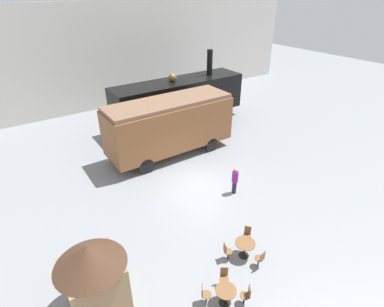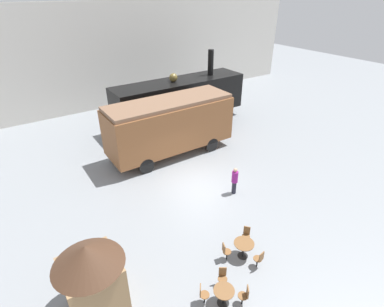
# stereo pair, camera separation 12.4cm
# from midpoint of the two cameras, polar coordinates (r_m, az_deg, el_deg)

# --- Properties ---
(ground_plane) EXTENTS (80.00, 80.00, 0.00)m
(ground_plane) POSITION_cam_midpoint_polar(r_m,az_deg,el_deg) (17.24, 1.08, -6.19)
(ground_plane) COLOR gray
(backdrop_wall) EXTENTS (44.00, 0.15, 9.00)m
(backdrop_wall) POSITION_cam_midpoint_polar(r_m,az_deg,el_deg) (28.44, -17.76, 16.87)
(backdrop_wall) COLOR silver
(backdrop_wall) RESTS_ON ground_plane
(steam_locomotive) EXTENTS (10.87, 2.65, 5.59)m
(steam_locomotive) POSITION_cam_midpoint_polar(r_m,az_deg,el_deg) (24.31, -2.61, 10.60)
(steam_locomotive) COLOR black
(steam_locomotive) RESTS_ON ground_plane
(passenger_coach_wooden) EXTENTS (8.27, 2.82, 3.78)m
(passenger_coach_wooden) POSITION_cam_midpoint_polar(r_m,az_deg,el_deg) (19.58, -4.47, 5.68)
(passenger_coach_wooden) COLOR brown
(passenger_coach_wooden) RESTS_ON ground_plane
(cafe_table_near) EXTENTS (0.75, 0.75, 0.71)m
(cafe_table_near) POSITION_cam_midpoint_polar(r_m,az_deg,el_deg) (11.72, 6.10, -24.97)
(cafe_table_near) COLOR black
(cafe_table_near) RESTS_ON ground_plane
(cafe_table_mid) EXTENTS (0.85, 0.85, 0.75)m
(cafe_table_mid) POSITION_cam_midpoint_polar(r_m,az_deg,el_deg) (13.18, 9.76, -16.91)
(cafe_table_mid) COLOR black
(cafe_table_mid) RESTS_ON ground_plane
(cafe_chair_0) EXTENTS (0.40, 0.40, 0.87)m
(cafe_chair_0) POSITION_cam_midpoint_polar(r_m,az_deg,el_deg) (12.19, 5.83, -22.16)
(cafe_chair_0) COLOR black
(cafe_chair_0) RESTS_ON ground_plane
(cafe_chair_1) EXTENTS (0.40, 0.40, 0.87)m
(cafe_chair_1) POSITION_cam_midpoint_polar(r_m,az_deg,el_deg) (11.70, 2.05, -25.06)
(cafe_chair_1) COLOR black
(cafe_chair_1) RESTS_ON ground_plane
(cafe_chair_3) EXTENTS (0.40, 0.40, 0.87)m
(cafe_chair_3) POSITION_cam_midpoint_polar(r_m,az_deg,el_deg) (11.83, 10.09, -24.88)
(cafe_chair_3) COLOR black
(cafe_chair_3) RESTS_ON ground_plane
(cafe_chair_4) EXTENTS (0.36, 0.37, 0.87)m
(cafe_chair_4) POSITION_cam_midpoint_polar(r_m,az_deg,el_deg) (12.96, 12.66, -18.85)
(cafe_chair_4) COLOR black
(cafe_chair_4) RESTS_ON ground_plane
(cafe_chair_5) EXTENTS (0.41, 0.40, 0.87)m
(cafe_chair_5) POSITION_cam_midpoint_polar(r_m,az_deg,el_deg) (13.80, 10.21, -14.81)
(cafe_chair_5) COLOR black
(cafe_chair_5) RESTS_ON ground_plane
(cafe_chair_6) EXTENTS (0.39, 0.38, 0.87)m
(cafe_chair_6) POSITION_cam_midpoint_polar(r_m,az_deg,el_deg) (13.01, 6.33, -17.88)
(cafe_chair_6) COLOR black
(cafe_chair_6) RESTS_ON ground_plane
(visitor_person) EXTENTS (0.34, 0.34, 1.60)m
(visitor_person) POSITION_cam_midpoint_polar(r_m,az_deg,el_deg) (16.37, 7.95, -4.96)
(visitor_person) COLOR #262633
(visitor_person) RESTS_ON ground_plane
(ticket_kiosk) EXTENTS (2.34, 2.34, 3.00)m
(ticket_kiosk) POSITION_cam_midpoint_polar(r_m,az_deg,el_deg) (11.15, -18.60, -21.25)
(ticket_kiosk) COLOR #99754C
(ticket_kiosk) RESTS_ON ground_plane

